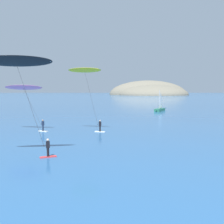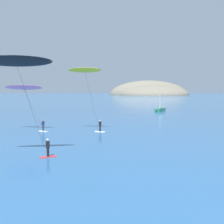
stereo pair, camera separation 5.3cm
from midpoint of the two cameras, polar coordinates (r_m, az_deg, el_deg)
The scene contains 5 objects.
headland_island at distance 227.52m, azimuth 7.91°, elevation 3.46°, with size 62.70×53.54×23.23m.
sailboat_near at distance 75.17m, azimuth 9.67°, elevation 0.66°, with size 3.90×5.58×5.70m.
kitesurfer_pink at distance 42.38m, azimuth -17.27°, elevation 4.29°, with size 6.55×2.55×6.76m.
kitesurfer_yellow at distance 40.13m, azimuth -5.27°, elevation 7.44°, with size 5.43×2.24×9.16m.
kitesurfer_black at distance 26.16m, azimuth -18.56°, elevation 8.74°, with size 6.57×2.28×9.16m.
Camera 2 is at (-9.20, -7.94, 6.39)m, focal length 45.00 mm.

